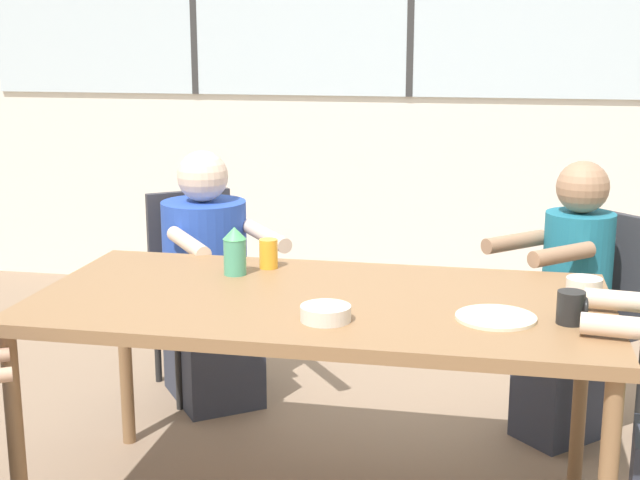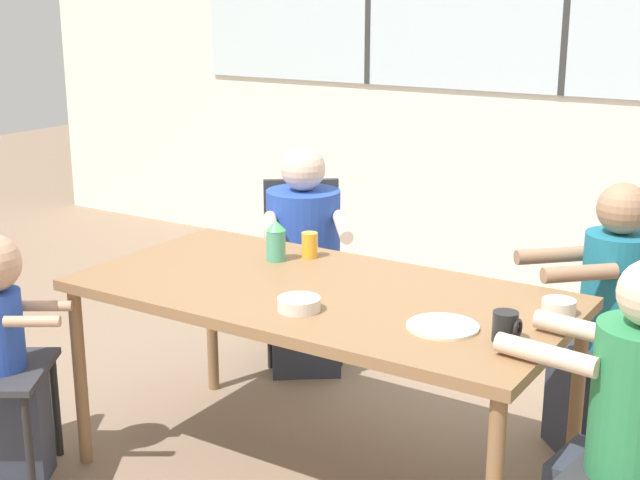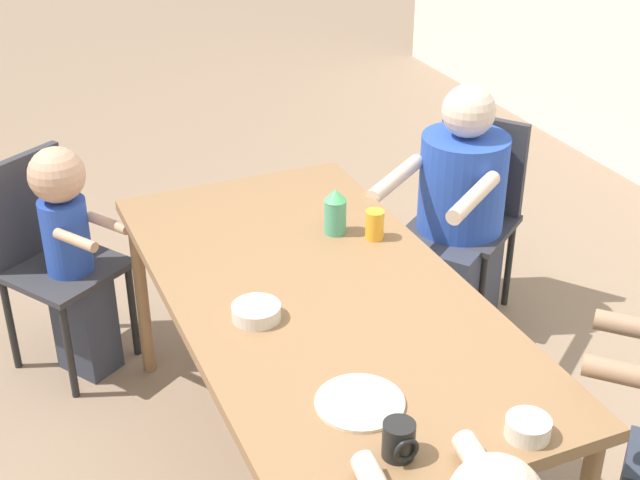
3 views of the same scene
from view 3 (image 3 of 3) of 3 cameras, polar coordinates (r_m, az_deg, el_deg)
The scene contains 12 objects.
ground_plane at distance 3.20m, azimuth 0.00°, elevation -14.83°, with size 16.00×16.00×0.00m, color #8C725B.
dining_table at distance 2.77m, azimuth 0.00°, elevation -4.33°, with size 1.77×0.89×0.75m.
chair_for_man_teal_shirt at distance 3.89m, azimuth 9.70°, elevation 2.54°, with size 0.56×0.56×0.87m.
chair_for_toddler at distance 3.64m, azimuth -17.16°, elevation -0.26°, with size 0.55×0.55×0.87m.
person_man_teal_shirt at distance 3.76m, azimuth 8.66°, elevation 0.89°, with size 0.67×0.73×1.07m.
person_toddler at distance 3.55m, azimuth -15.54°, elevation -1.17°, with size 0.37×0.33×0.95m.
coffee_mug at distance 2.13m, azimuth 5.09°, elevation -12.66°, with size 0.08×0.08×0.09m.
sippy_cup at distance 3.03m, azimuth 0.99°, elevation 1.89°, with size 0.08×0.08×0.16m.
juice_glass at distance 3.02m, azimuth 3.51°, elevation 0.98°, with size 0.06×0.06×0.10m.
bowl_white_shallow at distance 2.25m, azimuth 13.16°, elevation -11.62°, with size 0.11×0.11×0.05m.
bowl_cereal at distance 2.61m, azimuth -4.10°, elevation -4.61°, with size 0.14×0.14×0.04m.
plate_tortillas at distance 2.30m, azimuth 2.56°, elevation -10.35°, with size 0.23×0.23×0.01m.
Camera 3 is at (2.13, -0.92, 2.20)m, focal length 50.00 mm.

